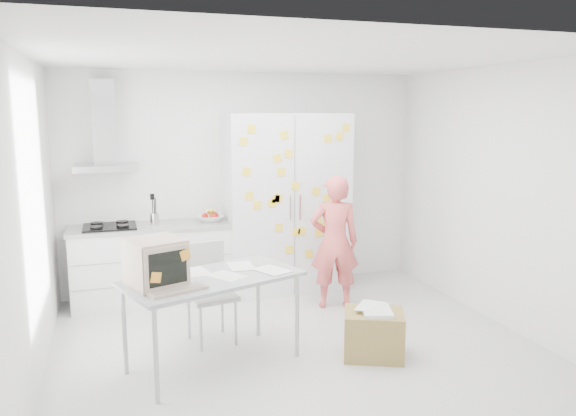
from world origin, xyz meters
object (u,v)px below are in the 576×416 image
object	(u,v)px
person	(334,242)
cardboard_box	(374,333)
desk	(178,271)
chair	(208,286)

from	to	relation	value
person	cardboard_box	bearing A→B (deg)	97.08
desk	chair	bearing A→B (deg)	41.04
person	cardboard_box	world-z (taller)	person
desk	cardboard_box	xyz separation A→B (m)	(1.73, -0.20, -0.69)
person	chair	xyz separation A→B (m)	(-1.53, -0.50, -0.22)
chair	cardboard_box	world-z (taller)	chair
desk	cardboard_box	world-z (taller)	desk
person	desk	size ratio (longest dim) A/B	0.91
desk	person	bearing A→B (deg)	11.31
person	chair	size ratio (longest dim) A/B	1.59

